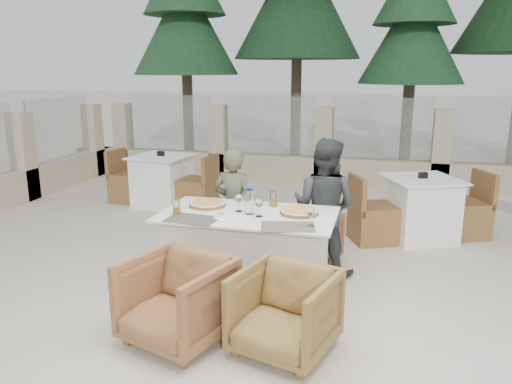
% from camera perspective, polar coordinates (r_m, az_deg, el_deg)
% --- Properties ---
extents(ground, '(80.00, 80.00, 0.00)m').
position_cam_1_polar(ground, '(4.75, 0.20, -11.75)').
color(ground, beige).
rests_on(ground, ground).
extents(sand_patch, '(30.00, 16.00, 0.01)m').
position_cam_1_polar(sand_patch, '(18.29, 11.22, 7.19)').
color(sand_patch, beige).
rests_on(sand_patch, ground).
extents(perimeter_wall_far, '(10.00, 0.34, 1.60)m').
position_cam_1_polar(perimeter_wall_far, '(9.10, 7.76, 5.83)').
color(perimeter_wall_far, tan).
rests_on(perimeter_wall_far, ground).
extents(pine_far_left, '(2.42, 2.42, 5.50)m').
position_cam_1_polar(pine_far_left, '(12.06, -8.04, 17.06)').
color(pine_far_left, '#1F4926').
rests_on(pine_far_left, ground).
extents(pine_mid_left, '(2.86, 2.86, 6.50)m').
position_cam_1_polar(pine_mid_left, '(11.89, 4.77, 19.61)').
color(pine_mid_left, '#183A1D').
rests_on(pine_mid_left, ground).
extents(pine_centre, '(2.20, 2.20, 5.00)m').
position_cam_1_polar(pine_centre, '(11.36, 17.41, 15.52)').
color(pine_centre, '#1F4A27').
rests_on(pine_centre, ground).
extents(dining_table, '(1.60, 0.90, 0.77)m').
position_cam_1_polar(dining_table, '(4.69, -0.93, -6.98)').
color(dining_table, silver).
rests_on(dining_table, ground).
extents(placemat_near_left, '(0.47, 0.33, 0.00)m').
position_cam_1_polar(placemat_near_left, '(4.42, -7.29, -3.09)').
color(placemat_near_left, '#4F4A43').
rests_on(placemat_near_left, dining_table).
extents(placemat_near_right, '(0.51, 0.39, 0.00)m').
position_cam_1_polar(placemat_near_right, '(4.19, 3.66, -3.97)').
color(placemat_near_right, '#5A544D').
rests_on(placemat_near_right, dining_table).
extents(pizza_left, '(0.46, 0.46, 0.05)m').
position_cam_1_polar(pizza_left, '(4.82, -5.56, -1.34)').
color(pizza_left, '#CC4C1B').
rests_on(pizza_left, dining_table).
extents(pizza_right, '(0.46, 0.46, 0.05)m').
position_cam_1_polar(pizza_right, '(4.56, 4.96, -2.23)').
color(pizza_right, '#C8641B').
rests_on(pizza_right, dining_table).
extents(water_bottle, '(0.10, 0.10, 0.27)m').
position_cam_1_polar(water_bottle, '(4.51, -0.76, -0.88)').
color(water_bottle, '#A0C0D2').
rests_on(water_bottle, dining_table).
extents(wine_glass_centre, '(0.09, 0.09, 0.18)m').
position_cam_1_polar(wine_glass_centre, '(4.60, -1.96, -1.14)').
color(wine_glass_centre, white).
rests_on(wine_glass_centre, dining_table).
extents(wine_glass_near, '(0.10, 0.10, 0.18)m').
position_cam_1_polar(wine_glass_near, '(4.44, 0.34, -1.70)').
color(wine_glass_near, white).
rests_on(wine_glass_near, dining_table).
extents(wine_glass_corner, '(0.10, 0.10, 0.18)m').
position_cam_1_polar(wine_glass_corner, '(4.19, 6.34, -2.73)').
color(wine_glass_corner, white).
rests_on(wine_glass_corner, dining_table).
extents(beer_glass_left, '(0.09, 0.09, 0.14)m').
position_cam_1_polar(beer_glass_left, '(4.56, -9.07, -1.71)').
color(beer_glass_left, orange).
rests_on(beer_glass_left, dining_table).
extents(beer_glass_right, '(0.08, 0.08, 0.15)m').
position_cam_1_polar(beer_glass_right, '(4.78, 2.02, -0.76)').
color(beer_glass_right, gold).
rests_on(beer_glass_right, dining_table).
extents(olive_dish, '(0.14, 0.14, 0.04)m').
position_cam_1_polar(olive_dish, '(4.43, -3.93, -2.68)').
color(olive_dish, white).
rests_on(olive_dish, dining_table).
extents(armchair_far_left, '(0.88, 0.89, 0.62)m').
position_cam_1_polar(armchair_far_left, '(5.54, -1.90, -4.48)').
color(armchair_far_left, olive).
rests_on(armchair_far_left, ground).
extents(armchair_far_right, '(0.72, 0.73, 0.56)m').
position_cam_1_polar(armchair_far_right, '(5.40, 6.11, -5.40)').
color(armchair_far_right, brown).
rests_on(armchair_far_right, ground).
extents(armchair_near_left, '(0.91, 0.92, 0.67)m').
position_cam_1_polar(armchair_near_left, '(3.94, -9.00, -12.14)').
color(armchair_near_left, '#905C34').
rests_on(armchair_near_left, ground).
extents(armchair_near_right, '(0.84, 0.85, 0.63)m').
position_cam_1_polar(armchair_near_right, '(3.78, 3.28, -13.54)').
color(armchair_near_right, olive).
rests_on(armchair_near_right, ground).
extents(diner_left, '(0.49, 0.35, 1.27)m').
position_cam_1_polar(diner_left, '(5.28, -2.53, -1.75)').
color(diner_left, '#51553D').
rests_on(diner_left, ground).
extents(diner_right, '(0.80, 0.69, 1.40)m').
position_cam_1_polar(diner_right, '(5.09, 7.78, -1.68)').
color(diner_right, '#36393B').
rests_on(diner_right, ground).
extents(bg_table_a, '(1.72, 1.00, 0.77)m').
position_cam_1_polar(bg_table_a, '(7.81, -10.68, 1.30)').
color(bg_table_a, white).
rests_on(bg_table_a, ground).
extents(bg_table_b, '(1.83, 1.42, 0.77)m').
position_cam_1_polar(bg_table_b, '(6.45, 18.26, -1.83)').
color(bg_table_b, white).
rests_on(bg_table_b, ground).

